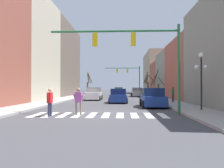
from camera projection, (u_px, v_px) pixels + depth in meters
name	position (u px, v px, depth m)	size (l,w,h in m)	color
ground_plane	(100.00, 114.00, 14.58)	(240.00, 240.00, 0.00)	#424247
sidewalk_left	(1.00, 112.00, 14.90)	(2.79, 90.00, 0.15)	#9E9E99
sidewalk_right	(203.00, 113.00, 14.27)	(2.79, 90.00, 0.15)	#9E9E99
building_row_left	(29.00, 50.00, 29.70)	(6.00, 41.06, 13.62)	#934C3D
building_row_right	(175.00, 71.00, 39.68)	(6.00, 61.04, 11.22)	gray
crosswalk_stripes	(99.00, 115.00, 13.93)	(8.55, 2.60, 0.01)	white
traffic_signal_near	(138.00, 48.00, 14.18)	(8.46, 0.28, 5.86)	#236038
traffic_signal_far	(129.00, 74.00, 45.84)	(7.33, 0.28, 6.15)	#236038
street_lamp_right_corner	(201.00, 69.00, 15.69)	(0.95, 0.36, 4.13)	black
car_parked_right_near	(119.00, 91.00, 46.77)	(2.09, 4.32, 1.67)	#236B38
car_at_intersection	(137.00, 92.00, 40.07)	(2.14, 4.89, 1.65)	gray
car_parked_right_mid	(118.00, 96.00, 24.65)	(2.06, 4.32, 1.59)	navy
car_parked_right_far	(153.00, 98.00, 19.44)	(2.12, 4.31, 1.70)	navy
car_parked_left_mid	(94.00, 94.00, 29.62)	(2.09, 4.41, 1.75)	white
car_driving_toward_lane	(93.00, 92.00, 42.44)	(2.10, 4.45, 1.71)	#236B38
pedestrian_waiting_at_curb	(50.00, 100.00, 13.33)	(0.27, 0.75, 1.73)	#282D47
pedestrian_on_left_sidewalk	(78.00, 99.00, 13.82)	(0.75, 0.24, 1.74)	#7A705B
pedestrian_near_right_corner	(173.00, 93.00, 23.58)	(0.40, 0.68, 1.67)	#282D47
street_tree_right_far	(88.00, 84.00, 49.21)	(1.36, 2.09, 5.00)	brown
street_tree_left_far	(148.00, 84.00, 40.61)	(2.24, 1.52, 4.48)	brown
street_tree_left_mid	(157.00, 85.00, 35.40)	(2.16, 1.34, 4.52)	brown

